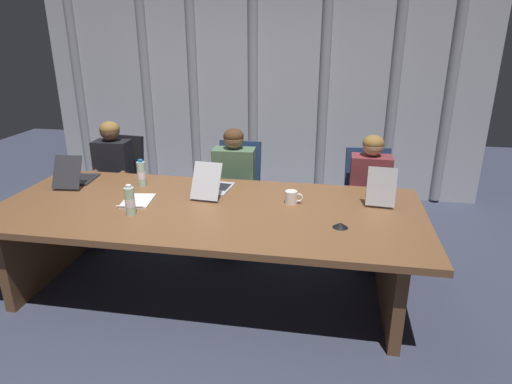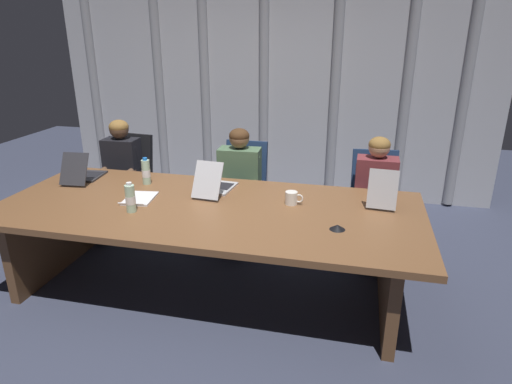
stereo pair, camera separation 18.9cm
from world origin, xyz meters
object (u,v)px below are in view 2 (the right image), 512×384
at_px(office_chair_left_end, 129,191).
at_px(coffee_mug_near, 292,198).
at_px(laptop_left_end, 84,174).
at_px(laptop_center, 382,197).
at_px(person_left_end, 119,170).
at_px(water_bottle_secondary, 130,198).
at_px(office_chair_center, 373,213).
at_px(laptop_left_mid, 216,185).
at_px(conference_mic_left_side, 337,227).
at_px(water_bottle_primary, 146,172).
at_px(spiral_notepad, 140,199).
at_px(person_center, 375,191).
at_px(office_chair_left_mid, 243,202).
at_px(person_left_mid, 238,179).

xyz_separation_m(office_chair_left_end, coffee_mug_near, (1.93, -0.88, 0.42)).
bearing_deg(laptop_left_end, laptop_center, -95.43).
height_order(person_left_end, water_bottle_secondary, person_left_end).
distance_m(office_chair_left_end, coffee_mug_near, 2.16).
height_order(laptop_left_end, office_chair_center, laptop_left_end).
distance_m(laptop_left_end, office_chair_center, 2.74).
height_order(laptop_left_mid, conference_mic_left_side, laptop_left_mid).
height_order(water_bottle_primary, water_bottle_secondary, water_bottle_primary).
height_order(office_chair_left_end, water_bottle_secondary, office_chair_left_end).
height_order(water_bottle_primary, spiral_notepad, water_bottle_primary).
relative_size(person_center, water_bottle_primary, 4.65).
distance_m(water_bottle_secondary, conference_mic_left_side, 1.54).
relative_size(office_chair_left_end, person_center, 0.86).
bearing_deg(water_bottle_primary, person_left_end, 137.74).
bearing_deg(office_chair_left_end, office_chair_left_mid, 96.02).
xyz_separation_m(laptop_left_end, spiral_notepad, (0.73, -0.35, -0.05)).
bearing_deg(office_chair_left_mid, laptop_left_mid, -1.18).
bearing_deg(person_center, laptop_center, 4.13).
bearing_deg(spiral_notepad, laptop_center, 3.19).
distance_m(person_left_mid, water_bottle_primary, 0.90).
relative_size(person_left_end, coffee_mug_near, 8.07).
distance_m(laptop_center, conference_mic_left_side, 0.65).
distance_m(person_left_end, conference_mic_left_side, 2.56).
xyz_separation_m(laptop_left_mid, laptop_center, (1.36, 0.03, 0.00)).
relative_size(office_chair_left_end, person_left_mid, 0.85).
bearing_deg(laptop_center, person_left_end, 83.00).
bearing_deg(office_chair_center, person_left_mid, -89.07).
distance_m(person_left_end, water_bottle_secondary, 1.39).
distance_m(laptop_center, office_chair_left_end, 2.75).
height_order(laptop_left_mid, water_bottle_secondary, laptop_left_mid).
bearing_deg(spiral_notepad, water_bottle_secondary, -83.75).
relative_size(water_bottle_secondary, coffee_mug_near, 1.62).
bearing_deg(water_bottle_secondary, laptop_left_end, 142.86).
relative_size(person_left_end, conference_mic_left_side, 10.53).
distance_m(person_left_end, coffee_mug_near, 2.05).
bearing_deg(water_bottle_secondary, person_left_end, 123.57).
distance_m(laptop_center, person_center, 0.57).
distance_m(office_chair_left_mid, person_left_end, 1.33).
height_order(office_chair_left_end, office_chair_left_mid, office_chair_left_end).
distance_m(water_bottle_primary, coffee_mug_near, 1.35).
height_order(office_chair_left_end, office_chair_center, office_chair_left_end).
xyz_separation_m(laptop_left_mid, water_bottle_primary, (-0.66, 0.05, 0.05)).
xyz_separation_m(laptop_center, water_bottle_primary, (-2.03, 0.02, 0.05)).
bearing_deg(person_left_mid, office_chair_left_mid, 176.36).
height_order(laptop_left_end, person_left_mid, person_left_mid).
bearing_deg(person_left_mid, office_chair_left_end, -99.85).
bearing_deg(office_chair_left_mid, person_left_end, -81.43).
bearing_deg(laptop_center, conference_mic_left_side, 155.95).
bearing_deg(water_bottle_primary, conference_mic_left_side, -18.90).
bearing_deg(office_chair_left_mid, office_chair_center, 91.31).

